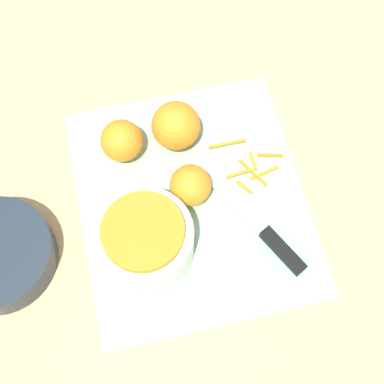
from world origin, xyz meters
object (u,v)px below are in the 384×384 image
(bowl_speckled, at_px, (145,239))
(orange_right, at_px, (173,126))
(knife, at_px, (268,235))
(orange_left, at_px, (122,141))
(orange_back, at_px, (193,185))

(bowl_speckled, xyz_separation_m, orange_right, (0.18, -0.08, -0.00))
(knife, distance_m, orange_left, 0.28)
(orange_right, bearing_deg, orange_left, 92.84)
(knife, bearing_deg, orange_back, 17.48)
(orange_left, bearing_deg, knife, -136.33)
(bowl_speckled, distance_m, knife, 0.20)
(knife, xyz_separation_m, orange_right, (0.21, 0.11, 0.03))
(orange_left, xyz_separation_m, orange_back, (-0.10, -0.10, -0.00))
(orange_back, bearing_deg, orange_left, 43.03)
(knife, height_order, orange_back, orange_back)
(orange_left, bearing_deg, orange_right, -87.16)
(knife, bearing_deg, bowl_speckled, 55.52)
(orange_left, distance_m, orange_right, 0.09)
(orange_left, distance_m, orange_back, 0.14)
(bowl_speckled, bearing_deg, orange_left, 1.36)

